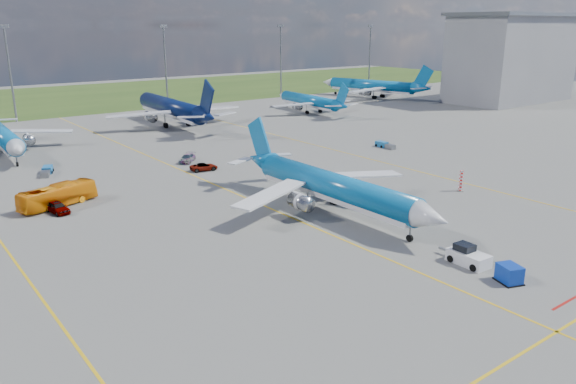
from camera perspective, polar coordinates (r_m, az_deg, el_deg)
ground at (r=59.16m, az=8.34°, el=-5.99°), size 400.00×400.00×0.00m
grass_strip at (r=193.27m, az=-25.47°, el=8.31°), size 400.00×80.00×0.01m
taxiway_lines at (r=79.86m, az=-5.82°, el=0.12°), size 60.25×160.00×0.02m
floodlight_masts at (r=156.23m, az=-19.13°, el=12.05°), size 202.20×0.50×22.70m
terminal_building at (r=187.34m, az=21.75°, el=12.56°), size 42.00×22.00×26.00m
warning_post at (r=82.66m, az=17.16°, el=1.09°), size 0.50×0.50×3.00m
bg_jet_nnw at (r=115.17m, az=-26.79°, el=3.52°), size 28.90×37.07×9.40m
bg_jet_n at (r=135.65m, az=-11.67°, el=6.69°), size 36.90×46.85×11.72m
bg_jet_ne at (r=152.85m, az=2.15°, el=8.11°), size 28.83×36.06×8.84m
bg_jet_ene at (r=186.19m, az=8.42°, el=9.47°), size 40.68×47.83×10.84m
main_airliner at (r=70.56m, az=4.60°, el=-2.09°), size 28.46×37.30×9.75m
pushback_tug at (r=58.15m, az=17.79°, el=-6.23°), size 2.25×5.71×1.92m
uld_container at (r=55.40m, az=21.57°, el=-7.72°), size 2.26×2.51×1.66m
apron_bus at (r=78.20m, az=-22.35°, el=-0.35°), size 10.56×5.32×2.87m
service_car_a at (r=75.71m, az=-22.38°, el=-1.44°), size 2.44×4.50×1.45m
service_car_b at (r=91.49m, az=-8.54°, el=2.55°), size 4.76×2.79×1.25m
service_car_c at (r=97.64m, az=-10.20°, el=3.39°), size 4.68×4.66×1.36m
baggage_tug_w at (r=87.01m, az=1.77°, el=1.97°), size 2.73×5.76×1.25m
baggage_tug_c at (r=96.07m, az=-23.31°, el=1.96°), size 3.01×4.91×1.08m
baggage_tug_e at (r=109.34m, az=9.79°, el=4.72°), size 1.64×4.77×1.05m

